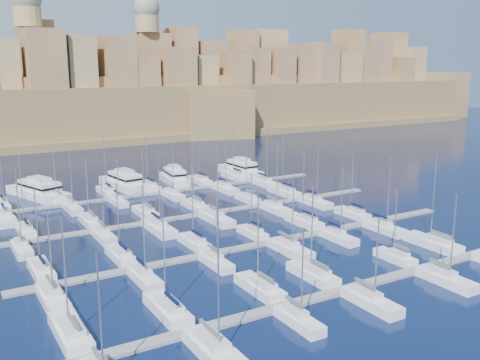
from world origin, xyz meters
TOP-DOWN VIEW (x-y plane):
  - ground at (0.00, 0.00)m, footprint 600.00×600.00m
  - pontoon_near at (0.00, -34.00)m, footprint 84.00×2.00m
  - pontoon_mid_near at (0.00, -12.00)m, footprint 84.00×2.00m
  - pontoon_mid_far at (0.00, 10.00)m, footprint 84.00×2.00m
  - pontoon_far at (0.00, 32.00)m, footprint 84.00×2.00m
  - sailboat_0 at (-36.71, -28.04)m, footprint 3.05×10.16m
  - sailboat_1 at (-24.93, -28.27)m, footprint 2.91×9.70m
  - sailboat_2 at (-11.45, -28.44)m, footprint 2.81×9.35m
  - sailboat_3 at (-2.26, -28.39)m, footprint 2.84×9.46m
  - sailboat_4 at (13.36, -29.36)m, footprint 2.24×7.48m
  - sailboat_5 at (23.91, -27.87)m, footprint 3.16×10.52m
  - sailboat_7 at (-24.50, -40.22)m, footprint 3.21×10.70m
  - sailboat_8 at (-12.59, -38.73)m, footprint 2.30×7.66m
  - sailboat_9 at (-1.51, -39.34)m, footprint 2.67×8.91m
  - sailboat_10 at (12.82, -39.39)m, footprint 2.70×9.00m
  - sailboat_12 at (-35.90, -6.57)m, footprint 2.73×9.08m
  - sailboat_13 at (-23.82, -6.73)m, footprint 2.63×8.76m
  - sailboat_14 at (-10.92, -6.83)m, footprint 2.57×8.56m
  - sailboat_15 at (0.52, -7.29)m, footprint 2.29×7.63m
  - sailboat_16 at (12.84, -6.42)m, footprint 2.82×9.39m
  - sailboat_17 at (24.81, -6.87)m, footprint 2.54×8.48m
  - sailboat_18 at (-36.50, -17.56)m, footprint 2.80×9.35m
  - sailboat_19 at (-23.80, -17.12)m, footprint 2.54×8.46m
  - sailboat_20 at (-12.05, -16.81)m, footprint 2.35×7.83m
  - sailboat_21 at (1.24, -17.78)m, footprint 2.94×9.80m
  - sailboat_22 at (12.26, -17.01)m, footprint 2.47×8.23m
  - sailboat_23 at (23.05, -17.40)m, footprint 2.71×9.03m
  - sailboat_24 at (-34.61, 15.15)m, footprint 2.55×8.52m
  - sailboat_25 at (-22.82, 15.22)m, footprint 2.60×8.65m
  - sailboat_26 at (-11.32, 15.46)m, footprint 2.74×9.14m
  - sailboat_27 at (-0.12, 15.35)m, footprint 2.68×8.93m
  - sailboat_28 at (12.93, 14.89)m, footprint 2.40×7.99m
  - sailboat_29 at (23.77, 15.91)m, footprint 3.02×10.06m
  - sailboat_30 at (-36.86, 4.92)m, footprint 2.52×8.38m
  - sailboat_31 at (-23.18, 4.94)m, footprint 2.50×8.34m
  - sailboat_32 at (-13.01, 3.91)m, footprint 3.13×10.43m
  - sailboat_33 at (-0.83, 4.05)m, footprint 3.04×10.14m
  - sailboat_34 at (13.46, 4.49)m, footprint 2.77×9.25m
  - sailboat_35 at (24.11, 4.45)m, footprint 2.80×9.32m
  - sailboat_36 at (-35.86, 37.24)m, footprint 2.61×8.71m
  - sailboat_37 at (-24.36, 37.19)m, footprint 2.58×8.61m
  - sailboat_38 at (-12.66, 37.54)m, footprint 2.79×9.30m
  - sailboat_39 at (-2.01, 37.88)m, footprint 3.00×10.01m
  - sailboat_40 at (12.12, 37.55)m, footprint 2.80×9.34m
  - sailboat_41 at (22.74, 37.80)m, footprint 2.96×9.85m
  - sailboat_42 at (-36.79, 25.71)m, footprint 3.25×10.84m
  - sailboat_43 at (-23.38, 26.76)m, footprint 2.61×8.70m
  - sailboat_44 at (-13.26, 27.18)m, footprint 2.35×7.85m
  - sailboat_45 at (-0.34, 26.73)m, footprint 2.63×8.76m
  - sailboat_46 at (13.29, 26.23)m, footprint 2.94×9.79m
  - sailboat_47 at (25.12, 26.03)m, footprint 3.05×10.18m
  - motor_yacht_a at (-27.20, 42.88)m, footprint 12.00×20.31m
  - motor_yacht_b at (-6.89, 42.05)m, footprint 7.68×18.34m
  - motor_yacht_c at (6.16, 40.55)m, footprint 6.18×15.11m
  - motor_yacht_d at (26.90, 41.52)m, footprint 5.65×16.87m
  - fortified_city at (-0.19, 155.26)m, footprint 460.00×108.95m

SIDE VIEW (x-z plane):
  - ground at x=0.00m, z-range 0.00..0.00m
  - pontoon_near at x=0.00m, z-range 0.00..0.40m
  - pontoon_mid_near at x=0.00m, z-range 0.00..0.40m
  - pontoon_mid_far at x=0.00m, z-range 0.00..0.40m
  - pontoon_far at x=0.00m, z-range 0.00..0.40m
  - sailboat_44 at x=-13.26m, z-range -4.64..6.05m
  - sailboat_15 at x=0.52m, z-range -5.26..6.69m
  - sailboat_4 at x=13.36m, z-range -5.28..6.71m
  - sailboat_37 at x=-24.36m, z-range -5.14..6.58m
  - sailboat_20 at x=-12.05m, z-range -5.46..6.90m
  - sailboat_31 at x=-23.18m, z-range -5.33..6.77m
  - sailboat_8 at x=-12.59m, z-range -5.58..7.02m
  - sailboat_28 at x=12.93m, z-range -5.56..7.00m
  - sailboat_9 at x=-1.51m, z-range -5.38..6.84m
  - sailboat_13 at x=-23.82m, z-range -5.62..7.08m
  - sailboat_25 at x=-22.82m, z-range -5.85..7.32m
  - sailboat_45 at x=-0.34m, z-range -5.88..7.35m
  - sailboat_18 at x=-36.50m, z-range -5.56..7.03m
  - sailboat_43 at x=-23.38m, z-range -5.99..7.46m
  - sailboat_40 at x=12.12m, z-range -5.68..7.15m
  - sailboat_17 at x=24.81m, z-range -6.08..7.55m
  - sailboat_12 at x=-35.90m, z-range -5.86..7.33m
  - sailboat_22 at x=12.26m, z-range -6.19..7.67m
  - sailboat_10 at x=12.82m, z-range -6.00..7.48m
  - sailboat_36 at x=-35.86m, z-range -6.20..7.68m
  - sailboat_35 at x=24.11m, z-range -5.97..7.45m
  - sailboat_27 at x=-0.12m, z-range -6.38..7.86m
  - sailboat_14 at x=-10.92m, z-range -6.49..7.98m
  - sailboat_30 at x=-36.86m, z-range -6.52..8.01m
  - sailboat_3 at x=-2.26m, z-range -6.23..7.72m
  - sailboat_23 at x=23.05m, z-range -6.45..7.94m
  - sailboat_19 at x=-23.80m, z-range -6.62..8.11m
  - sailboat_26 at x=-11.32m, z-range -6.50..8.00m
  - sailboat_21 at x=1.24m, z-range -6.13..7.63m
  - sailboat_46 at x=13.29m, z-range -6.20..7.70m
  - sailboat_24 at x=-34.61m, z-range -6.75..8.25m
  - sailboat_41 at x=22.74m, z-range -6.44..7.95m
  - sailboat_39 at x=-2.01m, z-range -6.36..7.87m
  - sailboat_34 at x=13.46m, z-range -6.82..8.33m
  - sailboat_16 at x=12.84m, z-range -6.80..8.31m
  - sailboat_2 at x=-11.45m, z-range -6.82..8.34m
  - sailboat_1 at x=-24.93m, z-range -6.71..8.22m
  - sailboat_38 at x=-12.66m, z-range -6.90..8.41m
  - sailboat_0 at x=-36.71m, z-range -6.51..8.02m
  - sailboat_32 at x=-13.01m, z-range -6.79..8.32m
  - sailboat_29 at x=23.77m, z-range -7.29..8.83m
  - sailboat_33 at x=-0.83m, z-range -7.27..8.81m
  - sailboat_42 at x=-36.79m, z-range -6.82..8.36m
  - sailboat_47 at x=25.12m, z-range -7.33..8.88m
  - sailboat_5 at x=23.91m, z-range -7.35..8.90m
  - sailboat_7 at x=-24.50m, z-range -8.34..9.93m
  - motor_yacht_a at x=-27.20m, z-range -0.90..4.35m
  - motor_yacht_c at x=6.16m, z-range -0.90..4.35m
  - motor_yacht_d at x=26.90m, z-range -0.90..4.35m
  - motor_yacht_b at x=-6.89m, z-range -0.90..4.35m
  - fortified_city at x=-0.19m, z-range -15.02..44.50m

